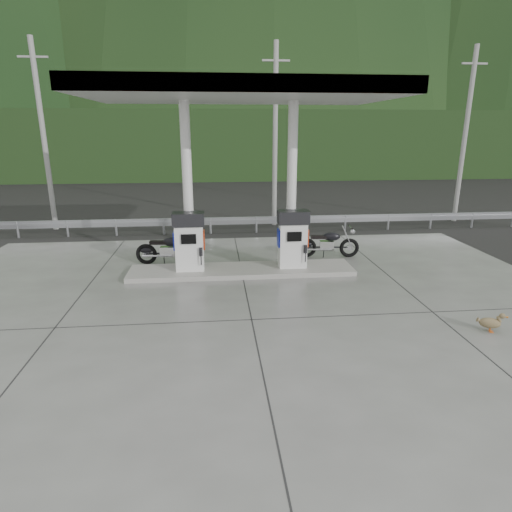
{
  "coord_description": "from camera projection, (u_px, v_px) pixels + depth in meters",
  "views": [
    {
      "loc": [
        -0.81,
        -10.26,
        4.35
      ],
      "look_at": [
        0.3,
        1.0,
        1.0
      ],
      "focal_mm": 30.0,
      "sensor_mm": 36.0,
      "label": 1
    }
  ],
  "objects": [
    {
      "name": "road",
      "position": [
        230.0,
        217.0,
        22.08
      ],
      "size": [
        60.0,
        7.0,
        0.01
      ],
      "primitive_type": "cube",
      "color": "black",
      "rests_on": "ground"
    },
    {
      "name": "canopy_column_right",
      "position": [
        292.0,
        186.0,
        13.26
      ],
      "size": [
        0.3,
        0.3,
        5.0
      ],
      "primitive_type": "cylinder",
      "color": "white",
      "rests_on": "pump_island"
    },
    {
      "name": "motorcycle_left",
      "position": [
        169.0,
        249.0,
        14.25
      ],
      "size": [
        2.13,
        0.8,
        0.99
      ],
      "primitive_type": null,
      "rotation": [
        0.0,
        0.0,
        -0.07
      ],
      "color": "black",
      "rests_on": "forecourt_apron"
    },
    {
      "name": "canopy_column_left",
      "position": [
        188.0,
        187.0,
        12.96
      ],
      "size": [
        0.3,
        0.3,
        5.0
      ],
      "primitive_type": "cylinder",
      "color": "white",
      "rests_on": "pump_island"
    },
    {
      "name": "duck",
      "position": [
        490.0,
        323.0,
        9.5
      ],
      "size": [
        0.57,
        0.35,
        0.4
      ],
      "primitive_type": null,
      "rotation": [
        0.0,
        0.0,
        -0.38
      ],
      "color": "brown",
      "rests_on": "forecourt_apron"
    },
    {
      "name": "pump_island",
      "position": [
        242.0,
        270.0,
        13.46
      ],
      "size": [
        7.0,
        1.4,
        0.15
      ],
      "primitive_type": "cube",
      "color": "gray",
      "rests_on": "forecourt_apron"
    },
    {
      "name": "utility_pole_c",
      "position": [
        465.0,
        137.0,
        20.06
      ],
      "size": [
        0.22,
        0.22,
        8.0
      ],
      "primitive_type": "cylinder",
      "color": "gray",
      "rests_on": "ground"
    },
    {
      "name": "utility_pole_a",
      "position": [
        44.0,
        138.0,
        18.28
      ],
      "size": [
        0.22,
        0.22,
        8.0
      ],
      "primitive_type": "cylinder",
      "color": "gray",
      "rests_on": "ground"
    },
    {
      "name": "tree_band",
      "position": [
        222.0,
        145.0,
        38.88
      ],
      "size": [
        80.0,
        6.0,
        6.0
      ],
      "primitive_type": "cube",
      "color": "black",
      "rests_on": "ground"
    },
    {
      "name": "guardrail",
      "position": [
        233.0,
        217.0,
        18.54
      ],
      "size": [
        26.0,
        0.16,
        1.42
      ],
      "primitive_type": null,
      "color": "#95979C",
      "rests_on": "ground"
    },
    {
      "name": "motorcycle_right",
      "position": [
        328.0,
        244.0,
        15.03
      ],
      "size": [
        2.09,
        0.87,
        0.96
      ],
      "primitive_type": null,
      "rotation": [
        0.0,
        0.0,
        -0.11
      ],
      "color": "black",
      "rests_on": "forecourt_apron"
    },
    {
      "name": "canopy_roof",
      "position": [
        240.0,
        92.0,
        11.96
      ],
      "size": [
        8.5,
        5.0,
        0.4
      ],
      "primitive_type": "cube",
      "color": "silver",
      "rests_on": "canopy_column_left"
    },
    {
      "name": "forested_hills",
      "position": [
        218.0,
        158.0,
        68.36
      ],
      "size": [
        100.0,
        40.0,
        140.0
      ],
      "primitive_type": null,
      "color": "black",
      "rests_on": "ground"
    },
    {
      "name": "utility_pole_b",
      "position": [
        275.0,
        138.0,
        19.22
      ],
      "size": [
        0.22,
        0.22,
        8.0
      ],
      "primitive_type": "cylinder",
      "color": "gray",
      "rests_on": "ground"
    },
    {
      "name": "gas_pump_left",
      "position": [
        189.0,
        242.0,
        13.04
      ],
      "size": [
        0.95,
        0.55,
        1.8
      ],
      "primitive_type": null,
      "color": "white",
      "rests_on": "pump_island"
    },
    {
      "name": "gas_pump_right",
      "position": [
        293.0,
        239.0,
        13.34
      ],
      "size": [
        0.95,
        0.55,
        1.8
      ],
      "primitive_type": null,
      "color": "white",
      "rests_on": "pump_island"
    },
    {
      "name": "ground",
      "position": [
        248.0,
        304.0,
        11.1
      ],
      "size": [
        160.0,
        160.0,
        0.0
      ],
      "primitive_type": "plane",
      "color": "black",
      "rests_on": "ground"
    },
    {
      "name": "forecourt_apron",
      "position": [
        248.0,
        304.0,
        11.1
      ],
      "size": [
        18.0,
        14.0,
        0.02
      ],
      "primitive_type": "cube",
      "color": "slate",
      "rests_on": "ground"
    }
  ]
}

